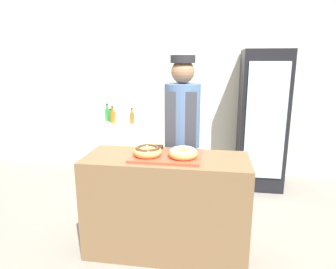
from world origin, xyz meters
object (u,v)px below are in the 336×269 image
at_px(baker_person, 182,138).
at_px(bottle_amber, 132,118).
at_px(donut_light_glaze, 183,153).
at_px(bottle_green_b, 111,117).
at_px(bottle_green, 107,114).
at_px(bottle_amber_b, 113,117).
at_px(brownie_back_left, 158,147).
at_px(brownie_back_right, 180,148).
at_px(serving_tray, 166,156).
at_px(chest_freezer, 119,148).
at_px(beverage_fridge, 262,120).
at_px(donut_chocolate_glaze, 148,151).

distance_m(baker_person, bottle_amber, 1.31).
xyz_separation_m(donut_light_glaze, bottle_green_b, (-1.24, 1.72, -0.04)).
bearing_deg(bottle_green_b, bottle_green, 141.79).
height_order(bottle_green_b, bottle_amber_b, bottle_amber_b).
bearing_deg(brownie_back_left, bottle_amber_b, 123.15).
bearing_deg(brownie_back_left, bottle_amber, 114.48).
bearing_deg(baker_person, bottle_green_b, 136.15).
height_order(brownie_back_right, bottle_green_b, bottle_green_b).
bearing_deg(bottle_amber, brownie_back_right, -59.17).
relative_size(serving_tray, bottle_green, 2.33).
height_order(brownie_back_right, baker_person, baker_person).
distance_m(baker_person, chest_freezer, 1.71).
bearing_deg(bottle_amber, bottle_green_b, 163.42).
bearing_deg(bottle_green, bottle_amber, -20.63).
distance_m(donut_light_glaze, brownie_back_right, 0.22).
xyz_separation_m(donut_light_glaze, baker_person, (-0.07, 0.60, -0.03)).
xyz_separation_m(brownie_back_right, bottle_amber, (-0.84, 1.40, 0.00)).
height_order(serving_tray, bottle_amber, bottle_amber).
relative_size(chest_freezer, bottle_green, 3.37).
height_order(donut_light_glaze, bottle_amber, bottle_amber).
bearing_deg(beverage_fridge, bottle_amber, -174.19).
distance_m(donut_chocolate_glaze, brownie_back_left, 0.22).
relative_size(donut_chocolate_glaze, baker_person, 0.14).
relative_size(donut_chocolate_glaze, brownie_back_left, 3.09).
distance_m(beverage_fridge, chest_freezer, 2.13).
distance_m(brownie_back_left, brownie_back_right, 0.20).
height_order(donut_light_glaze, bottle_green, bottle_green).
xyz_separation_m(serving_tray, beverage_fridge, (1.06, 1.74, 0.01)).
distance_m(brownie_back_right, bottle_green_b, 1.92).
bearing_deg(chest_freezer, beverage_fridge, -0.18).
height_order(serving_tray, bottle_green_b, bottle_green_b).
relative_size(donut_light_glaze, bottle_amber, 1.08).
bearing_deg(baker_person, bottle_amber, 128.72).
bearing_deg(bottle_green, brownie_back_left, -55.82).
bearing_deg(donut_light_glaze, chest_freezer, 122.86).
bearing_deg(chest_freezer, brownie_back_left, -60.19).
xyz_separation_m(chest_freezer, bottle_green_b, (-0.08, -0.08, 0.51)).
distance_m(brownie_back_left, chest_freezer, 1.90).
bearing_deg(bottle_amber_b, beverage_fridge, 4.38).
bearing_deg(bottle_amber_b, brownie_back_right, -51.60).
bearing_deg(brownie_back_left, serving_tray, -57.66).
bearing_deg(bottle_amber, beverage_fridge, 5.81).
distance_m(beverage_fridge, bottle_green_b, 2.15).
bearing_deg(donut_chocolate_glaze, bottle_green_b, 118.59).
height_order(donut_chocolate_glaze, chest_freezer, donut_chocolate_glaze).
bearing_deg(beverage_fridge, serving_tray, -121.25).
xyz_separation_m(donut_light_glaze, beverage_fridge, (0.90, 1.80, -0.04)).
xyz_separation_m(brownie_back_right, beverage_fridge, (0.96, 1.58, -0.01)).
bearing_deg(brownie_back_left, bottle_green_b, 123.35).
distance_m(bottle_green, bottle_amber_b, 0.19).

